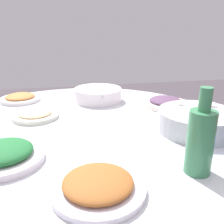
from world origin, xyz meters
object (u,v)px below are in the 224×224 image
(dish_tofu_braise, at_px, (20,98))
(dish_noodles, at_px, (35,115))
(dish_greens, at_px, (4,155))
(rice_bowl, at_px, (197,120))
(dish_eggplant, at_px, (165,103))
(green_bottle, at_px, (200,140))
(soup_bowl, at_px, (98,95))
(dish_stirfry, at_px, (98,185))
(round_dining_table, at_px, (82,145))

(dish_tofu_braise, distance_m, dish_noodles, 0.31)
(dish_tofu_braise, relative_size, dish_greens, 0.88)
(rice_bowl, bearing_deg, dish_greens, 98.55)
(dish_tofu_braise, relative_size, dish_eggplant, 0.93)
(dish_noodles, bearing_deg, dish_greens, 171.14)
(dish_eggplant, bearing_deg, green_bottle, 165.65)
(soup_bowl, xyz_separation_m, dish_tofu_braise, (0.08, 0.42, -0.02))
(rice_bowl, bearing_deg, dish_stirfry, 125.13)
(dish_tofu_braise, xyz_separation_m, dish_noodles, (-0.30, -0.11, -0.00))
(rice_bowl, xyz_separation_m, dish_stirfry, (-0.31, 0.44, -0.02))
(rice_bowl, bearing_deg, soup_bowl, 33.50)
(round_dining_table, distance_m, dish_greens, 0.37)
(dish_greens, bearing_deg, soup_bowl, -32.35)
(rice_bowl, xyz_separation_m, dish_tofu_braise, (0.57, 0.75, -0.03))
(dish_noodles, bearing_deg, round_dining_table, -125.76)
(dish_stirfry, xyz_separation_m, dish_greens, (0.20, 0.26, 0.00))
(rice_bowl, height_order, dish_stirfry, rice_bowl)
(dish_stirfry, bearing_deg, dish_tofu_braise, 19.24)
(dish_noodles, bearing_deg, dish_tofu_braise, 19.66)
(rice_bowl, distance_m, dish_stirfry, 0.54)
(dish_eggplant, bearing_deg, dish_tofu_braise, 71.61)
(round_dining_table, xyz_separation_m, dish_stirfry, (-0.45, -0.01, 0.11))
(round_dining_table, distance_m, dish_tofu_braise, 0.54)
(dish_eggplant, xyz_separation_m, dish_greens, (-0.43, 0.71, 0.00))
(round_dining_table, bearing_deg, green_bottle, -144.06)
(round_dining_table, xyz_separation_m, dish_noodles, (0.14, 0.20, 0.10))
(soup_bowl, distance_m, dish_eggplant, 0.37)
(dish_tofu_braise, relative_size, green_bottle, 0.87)
(soup_bowl, height_order, dish_greens, soup_bowl)
(dish_eggplant, distance_m, green_bottle, 0.62)
(dish_stirfry, bearing_deg, rice_bowl, -54.87)
(dish_tofu_braise, height_order, dish_noodles, dish_tofu_braise)
(soup_bowl, distance_m, dish_tofu_braise, 0.43)
(soup_bowl, distance_m, green_bottle, 0.79)
(soup_bowl, height_order, dish_stirfry, soup_bowl)
(round_dining_table, relative_size, soup_bowl, 4.69)
(dish_eggplant, height_order, dish_greens, dish_greens)
(soup_bowl, bearing_deg, dish_greens, 147.65)
(dish_stirfry, relative_size, dish_eggplant, 1.05)
(soup_bowl, height_order, green_bottle, green_bottle)
(soup_bowl, xyz_separation_m, dish_greens, (-0.60, 0.38, -0.01))
(round_dining_table, relative_size, dish_greens, 5.50)
(dish_tofu_braise, height_order, dish_eggplant, dish_eggplant)
(round_dining_table, height_order, green_bottle, green_bottle)
(rice_bowl, bearing_deg, dish_tofu_braise, 52.49)
(soup_bowl, distance_m, dish_noodles, 0.38)
(dish_tofu_braise, height_order, green_bottle, green_bottle)
(dish_stirfry, xyz_separation_m, dish_noodles, (0.59, 0.20, -0.00))
(soup_bowl, bearing_deg, dish_eggplant, -116.83)
(dish_tofu_braise, relative_size, dish_noodles, 1.04)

